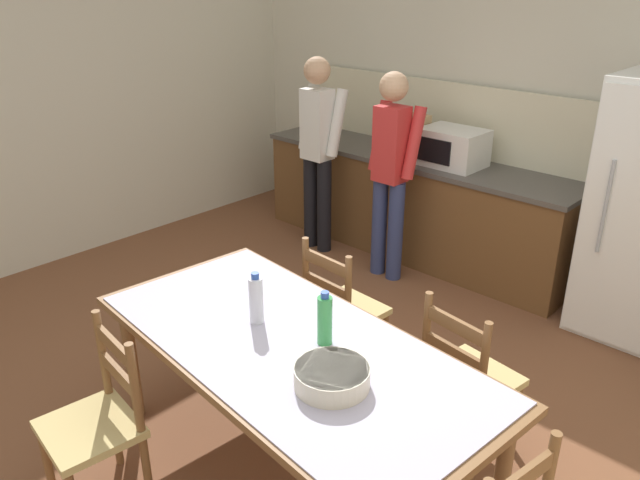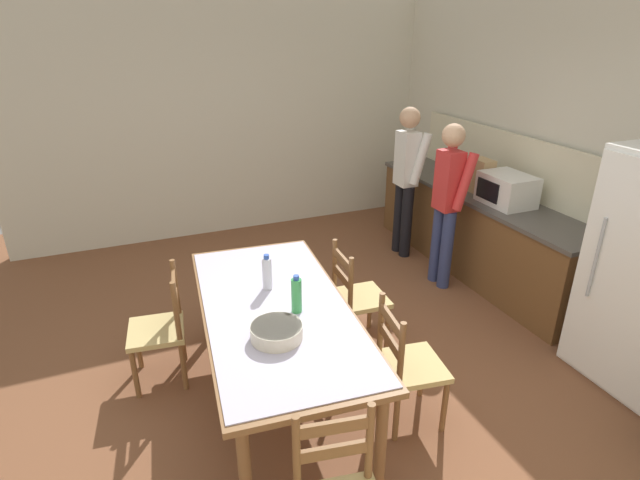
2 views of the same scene
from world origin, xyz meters
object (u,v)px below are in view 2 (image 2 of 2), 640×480
object	(u,v)px
bottle_near_centre	(267,273)
serving_bowl	(277,331)
microwave	(507,189)
person_at_sink	(407,175)
dining_table	(276,316)
person_at_counter	(448,198)
chair_side_near_left	(161,329)
bottle_off_centre	(297,295)
chair_side_far_left	(357,297)
paper_bag	(481,176)
chair_side_far_right	(407,365)

from	to	relation	value
bottle_near_centre	serving_bowl	bearing A→B (deg)	-11.79
microwave	person_at_sink	bearing A→B (deg)	-154.19
dining_table	person_at_sink	xyz separation A→B (m)	(-1.83, 2.13, 0.27)
bottle_near_centre	person_at_counter	xyz separation A→B (m)	(-0.76, 2.08, 0.05)
microwave	chair_side_near_left	world-z (taller)	microwave
bottle_off_centre	chair_side_far_left	xyz separation A→B (m)	(-0.51, 0.71, -0.45)
dining_table	chair_side_far_left	bearing A→B (deg)	115.81
paper_bag	chair_side_far_right	size ratio (longest dim) A/B	0.40
serving_bowl	person_at_sink	bearing A→B (deg)	134.37
chair_side_far_right	person_at_sink	world-z (taller)	person_at_sink
paper_bag	chair_side_near_left	size ratio (longest dim) A/B	0.40
dining_table	person_at_sink	world-z (taller)	person_at_sink
paper_bag	bottle_near_centre	size ratio (longest dim) A/B	1.33
microwave	bottle_near_centre	distance (m)	2.66
bottle_off_centre	chair_side_far_right	distance (m)	0.88
bottle_near_centre	chair_side_far_right	bearing A→B (deg)	41.95
microwave	chair_side_far_right	xyz separation A→B (m)	(1.33, -1.89, -0.60)
dining_table	serving_bowl	xyz separation A→B (m)	(0.36, -0.11, 0.12)
bottle_near_centre	paper_bag	bearing A→B (deg)	109.51
bottle_near_centre	person_at_sink	xyz separation A→B (m)	(-1.57, 2.10, 0.07)
paper_bag	chair_side_far_left	world-z (taller)	paper_bag
serving_bowl	chair_side_far_left	xyz separation A→B (m)	(-0.75, 0.92, -0.38)
chair_side_far_left	dining_table	bearing A→B (deg)	119.40
person_at_sink	person_at_counter	world-z (taller)	person_at_sink
bottle_off_centre	serving_bowl	distance (m)	0.33
person_at_counter	bottle_off_centre	bearing A→B (deg)	-150.30
chair_side_far_right	person_at_sink	distance (m)	2.79
microwave	chair_side_far_right	size ratio (longest dim) A/B	0.55
person_at_sink	chair_side_far_right	bearing A→B (deg)	-120.52
serving_bowl	person_at_counter	size ratio (longest dim) A/B	0.19
dining_table	chair_side_far_left	distance (m)	0.94
bottle_near_centre	chair_side_far_right	world-z (taller)	bottle_near_centre
person_at_sink	person_at_counter	xyz separation A→B (m)	(0.80, -0.02, -0.02)
bottle_near_centre	chair_side_near_left	size ratio (longest dim) A/B	0.30
dining_table	chair_side_far_left	size ratio (longest dim) A/B	2.37
bottle_near_centre	person_at_counter	world-z (taller)	person_at_counter
microwave	paper_bag	world-z (taller)	paper_bag
chair_side_near_left	person_at_sink	size ratio (longest dim) A/B	0.53
chair_side_near_left	chair_side_far_right	distance (m)	1.82
paper_bag	person_at_counter	bearing A→B (deg)	-73.09
dining_table	person_at_counter	size ratio (longest dim) A/B	1.29
microwave	paper_bag	distance (m)	0.38
dining_table	chair_side_near_left	bearing A→B (deg)	-126.01
chair_side_far_right	person_at_counter	world-z (taller)	person_at_counter
dining_table	chair_side_near_left	size ratio (longest dim) A/B	2.37
paper_bag	chair_side_far_right	distance (m)	2.62
microwave	person_at_sink	xyz separation A→B (m)	(-1.03, -0.50, -0.08)
chair_side_far_left	person_at_counter	distance (m)	1.52
bottle_near_centre	bottle_off_centre	bearing A→B (deg)	13.42
person_at_counter	serving_bowl	bearing A→B (deg)	-148.06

